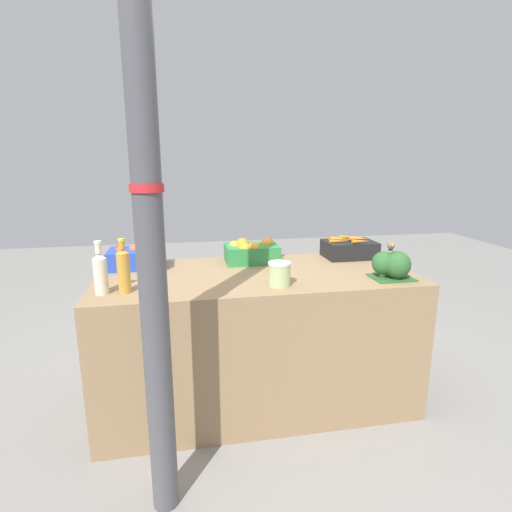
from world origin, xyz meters
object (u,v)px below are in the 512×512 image
Objects in this scene: sparrow_bird at (391,246)px; juice_bottle_amber at (124,270)px; apple_crate at (138,256)px; pickle_jar at (279,274)px; carrot_crate at (349,249)px; broccoli_pile at (393,265)px; orange_crate at (251,251)px; support_pole at (148,213)px; juice_bottle_cloudy at (100,272)px.

juice_bottle_amber is at bearing -74.38° from sparrow_bird.
pickle_jar is (0.77, -0.53, -0.00)m from apple_crate.
juice_bottle_amber reaches higher than pickle_jar.
pickle_jar is (-0.62, -0.52, 0.00)m from carrot_crate.
juice_bottle_amber is at bearing 177.74° from pickle_jar.
orange_crate is at bearing 143.50° from broccoli_pile.
apple_crate is 1.00× the size of carrot_crate.
juice_bottle_amber reaches higher than orange_crate.
apple_crate is at bearing -93.98° from sparrow_bird.
pickle_jar is (0.61, 0.46, -0.39)m from support_pole.
pickle_jar is (-0.64, -0.00, -0.02)m from broccoli_pile.
orange_crate is (0.71, -0.01, 0.00)m from apple_crate.
juice_bottle_amber is at bearing 109.38° from support_pole.
apple_crate is 2.51× the size of sparrow_bird.
pickle_jar is at bearing -72.51° from sparrow_bird.
orange_crate is 1.52× the size of broccoli_pile.
juice_bottle_cloudy is (-0.28, 0.49, -0.34)m from support_pole.
juice_bottle_cloudy is (-0.83, -0.49, 0.04)m from orange_crate.
apple_crate is 1.52× the size of broccoli_pile.
apple_crate is 1.38m from carrot_crate.
pickle_jar is 0.64m from sparrow_bird.
sparrow_bird is at bearing 21.01° from support_pole.
juice_bottle_amber is 0.78m from pickle_jar.
broccoli_pile is 0.81× the size of juice_bottle_amber.
broccoli_pile is 1.65× the size of sparrow_bird.
broccoli_pile is 0.11m from sparrow_bird.
pickle_jar is at bearing -34.66° from apple_crate.
support_pole is 7.52× the size of orange_crate.
carrot_crate is at bearing 40.40° from pickle_jar.
juice_bottle_cloudy reaches higher than broccoli_pile.
support_pole is 7.52× the size of carrot_crate.
sparrow_bird is at bearing -20.36° from apple_crate.
broccoli_pile reaches higher than pickle_jar.
apple_crate is 1.51m from broccoli_pile.
support_pole is 9.21× the size of juice_bottle_amber.
apple_crate is 1.26× the size of juice_bottle_cloudy.
broccoli_pile reaches higher than apple_crate.
support_pole reaches higher than apple_crate.
carrot_crate is at bearing 93.15° from broccoli_pile.
orange_crate is (0.55, 0.98, -0.38)m from support_pole.
carrot_crate is 1.22× the size of juice_bottle_amber.
juice_bottle_amber is at bearing -0.00° from juice_bottle_cloudy.
broccoli_pile is at bearing -1.09° from juice_bottle_cloudy.
sparrow_bird is (1.52, -0.02, 0.08)m from juice_bottle_cloudy.
juice_bottle_cloudy is 0.89m from pickle_jar.
apple_crate is at bearing 159.48° from broccoli_pile.
carrot_crate is 2.51× the size of sparrow_bird.
juice_bottle_amber is (-1.40, -0.49, 0.06)m from carrot_crate.
pickle_jar is at bearing -1.98° from juice_bottle_cloudy.
broccoli_pile is 1.53m from juice_bottle_cloudy.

